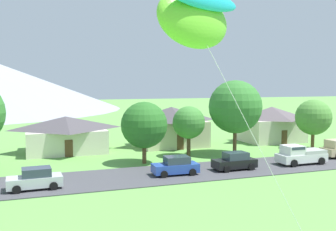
% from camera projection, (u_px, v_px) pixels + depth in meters
% --- Properties ---
extents(road_strip, '(160.00, 7.41, 0.08)m').
position_uv_depth(road_strip, '(135.00, 177.00, 34.34)').
color(road_strip, '#424247').
rests_on(road_strip, ground).
extents(house_left_center, '(9.99, 8.62, 4.36)m').
position_uv_depth(house_left_center, '(66.00, 133.00, 47.27)').
color(house_left_center, beige).
rests_on(house_left_center, ground).
extents(house_right_center, '(9.24, 7.22, 5.29)m').
position_uv_depth(house_right_center, '(171.00, 126.00, 51.42)').
color(house_right_center, beige).
rests_on(house_right_center, ground).
extents(house_rightmost, '(8.78, 6.68, 5.09)m').
position_uv_depth(house_rightmost, '(271.00, 123.00, 55.31)').
color(house_rightmost, beige).
rests_on(house_rightmost, ground).
extents(tree_near_left, '(4.89, 4.89, 6.52)m').
position_uv_depth(tree_near_left, '(144.00, 125.00, 39.95)').
color(tree_near_left, brown).
rests_on(tree_near_left, ground).
extents(tree_center, '(3.76, 3.76, 5.81)m').
position_uv_depth(tree_center, '(189.00, 123.00, 43.93)').
color(tree_center, '#4C3823').
rests_on(tree_center, ground).
extents(tree_right_of_center, '(4.56, 4.56, 6.38)m').
position_uv_depth(tree_right_of_center, '(313.00, 117.00, 48.91)').
color(tree_right_of_center, brown).
rests_on(tree_right_of_center, ground).
extents(tree_near_right, '(6.28, 6.28, 8.81)m').
position_uv_depth(tree_near_right, '(235.00, 107.00, 44.97)').
color(tree_near_right, brown).
rests_on(tree_near_right, ground).
extents(parked_car_blue_west_end, '(4.25, 2.18, 1.68)m').
position_uv_depth(parked_car_blue_west_end, '(176.00, 166.00, 34.98)').
color(parked_car_blue_west_end, '#2847A8').
rests_on(parked_car_blue_west_end, road_strip).
extents(parked_car_silver_mid_east, '(4.27, 2.22, 1.68)m').
position_uv_depth(parked_car_silver_mid_east, '(35.00, 179.00, 30.19)').
color(parked_car_silver_mid_east, '#B7BCC1').
rests_on(parked_car_silver_mid_east, road_strip).
extents(parked_car_black_east_end, '(4.25, 2.17, 1.68)m').
position_uv_depth(parked_car_black_east_end, '(235.00, 161.00, 37.02)').
color(parked_car_black_east_end, black).
rests_on(parked_car_black_east_end, road_strip).
extents(pickup_truck_white_west_side, '(5.20, 2.33, 1.99)m').
position_uv_depth(pickup_truck_white_west_side, '(300.00, 155.00, 39.52)').
color(pickup_truck_white_west_side, white).
rests_on(pickup_truck_white_west_side, road_strip).
extents(kite_flyer_with_kite, '(6.19, 4.34, 11.86)m').
position_uv_depth(kite_flyer_with_kite, '(197.00, 21.00, 13.77)').
color(kite_flyer_with_kite, navy).
rests_on(kite_flyer_with_kite, ground).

